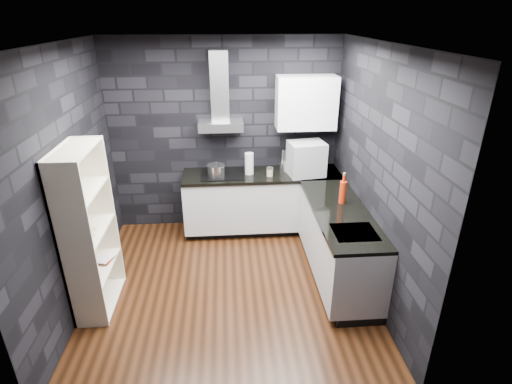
{
  "coord_description": "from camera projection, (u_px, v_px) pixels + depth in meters",
  "views": [
    {
      "loc": [
        0.02,
        -3.87,
        2.96
      ],
      "look_at": [
        0.35,
        0.45,
        1.0
      ],
      "focal_mm": 28.0,
      "sensor_mm": 36.0,
      "label": 1
    }
  ],
  "objects": [
    {
      "name": "glass_vase",
      "position": [
        249.0,
        164.0,
        5.5
      ],
      "size": [
        0.13,
        0.13,
        0.3
      ],
      "primitive_type": "cylinder",
      "rotation": [
        0.0,
        0.0,
        0.09
      ],
      "color": "silver",
      "rests_on": "counter_back_top"
    },
    {
      "name": "counter_right_top",
      "position": [
        340.0,
        212.0,
        4.55
      ],
      "size": [
        0.62,
        1.8,
        0.04
      ],
      "primitive_type": "cube",
      "color": "black",
      "rests_on": "counter_right_cab"
    },
    {
      "name": "upper_cabinet",
      "position": [
        306.0,
        103.0,
        5.34
      ],
      "size": [
        0.8,
        0.35,
        0.7
      ],
      "primitive_type": "cube",
      "color": "white",
      "rests_on": "wall_back"
    },
    {
      "name": "utensil_crock",
      "position": [
        283.0,
        167.0,
        5.61
      ],
      "size": [
        0.13,
        0.13,
        0.13
      ],
      "primitive_type": "cylinder",
      "rotation": [
        0.0,
        0.0,
        -0.41
      ],
      "color": "silver",
      "rests_on": "counter_back_top"
    },
    {
      "name": "counter_back_cab",
      "position": [
        262.0,
        200.0,
        5.75
      ],
      "size": [
        2.2,
        0.6,
        0.76
      ],
      "primitive_type": "cube",
      "color": "silver",
      "rests_on": "ground"
    },
    {
      "name": "ceiling",
      "position": [
        221.0,
        43.0,
        3.62
      ],
      "size": [
        3.2,
        3.2,
        0.0
      ],
      "primitive_type": "plane",
      "rotation": [
        3.14,
        0.0,
        0.0
      ],
      "color": "white"
    },
    {
      "name": "bookshelf",
      "position": [
        89.0,
        232.0,
        4.09
      ],
      "size": [
        0.51,
        0.86,
        1.8
      ],
      "primitive_type": "cube",
      "rotation": [
        0.0,
        0.0,
        0.23
      ],
      "color": "beige",
      "rests_on": "ground"
    },
    {
      "name": "counter_back_top",
      "position": [
        262.0,
        175.0,
        5.58
      ],
      "size": [
        2.2,
        0.62,
        0.04
      ],
      "primitive_type": "cube",
      "color": "black",
      "rests_on": "counter_back_cab"
    },
    {
      "name": "wall_left",
      "position": [
        66.0,
        185.0,
        4.06
      ],
      "size": [
        0.05,
        3.2,
        2.7
      ],
      "primitive_type": "cube",
      "color": "black",
      "rests_on": "ground"
    },
    {
      "name": "storage_jar",
      "position": [
        270.0,
        172.0,
        5.47
      ],
      "size": [
        0.11,
        0.11,
        0.11
      ],
      "primitive_type": "cylinder",
      "rotation": [
        0.0,
        0.0,
        -0.31
      ],
      "color": "tan",
      "rests_on": "counter_back_top"
    },
    {
      "name": "appliance_garage",
      "position": [
        306.0,
        159.0,
        5.45
      ],
      "size": [
        0.52,
        0.43,
        0.47
      ],
      "primitive_type": "cube",
      "rotation": [
        0.0,
        0.0,
        0.15
      ],
      "color": "#A4A7AB",
      "rests_on": "counter_back_top"
    },
    {
      "name": "toekick_back",
      "position": [
        261.0,
        225.0,
        5.96
      ],
      "size": [
        2.18,
        0.5,
        0.1
      ],
      "primitive_type": "cube",
      "color": "black",
      "rests_on": "ground"
    },
    {
      "name": "counter_corner_top",
      "position": [
        318.0,
        173.0,
        5.64
      ],
      "size": [
        0.62,
        0.62,
        0.04
      ],
      "primitive_type": "cube",
      "color": "black",
      "rests_on": "counter_right_cab"
    },
    {
      "name": "ground",
      "position": [
        230.0,
        285.0,
        4.73
      ],
      "size": [
        3.2,
        3.2,
        0.0
      ],
      "primitive_type": "plane",
      "color": "#3A1D0E"
    },
    {
      "name": "wall_front",
      "position": [
        228.0,
        272.0,
        2.7
      ],
      "size": [
        3.2,
        0.05,
        2.7
      ],
      "primitive_type": "cube",
      "color": "black",
      "rests_on": "ground"
    },
    {
      "name": "book_red",
      "position": [
        98.0,
        251.0,
        4.36
      ],
      "size": [
        0.15,
        0.05,
        0.21
      ],
      "primitive_type": "imported",
      "rotation": [
        0.0,
        0.0,
        -0.22
      ],
      "color": "maroon",
      "rests_on": "bookshelf"
    },
    {
      "name": "hood_chimney",
      "position": [
        220.0,
        86.0,
        5.24
      ],
      "size": [
        0.24,
        0.2,
        0.9
      ],
      "primitive_type": "cube",
      "color": "#B1B2B6",
      "rests_on": "hood_body"
    },
    {
      "name": "hood_body",
      "position": [
        221.0,
        125.0,
        5.39
      ],
      "size": [
        0.6,
        0.34,
        0.12
      ],
      "primitive_type": "cube",
      "color": "#B1B2B6",
      "rests_on": "wall_back"
    },
    {
      "name": "red_bottle",
      "position": [
        343.0,
        192.0,
        4.66
      ],
      "size": [
        0.1,
        0.1,
        0.27
      ],
      "primitive_type": "cylinder",
      "rotation": [
        0.0,
        0.0,
        -0.26
      ],
      "color": "#AE270D",
      "rests_on": "counter_right_top"
    },
    {
      "name": "fruit_bowl",
      "position": [
        86.0,
        233.0,
        3.99
      ],
      "size": [
        0.29,
        0.29,
        0.05
      ],
      "primitive_type": "imported",
      "rotation": [
        0.0,
        0.0,
        -0.42
      ],
      "color": "white",
      "rests_on": "bookshelf"
    },
    {
      "name": "counter_right_cab",
      "position": [
        338.0,
        242.0,
        4.72
      ],
      "size": [
        0.6,
        1.8,
        0.76
      ],
      "primitive_type": "cube",
      "color": "silver",
      "rests_on": "ground"
    },
    {
      "name": "wall_back",
      "position": [
        225.0,
        136.0,
        5.65
      ],
      "size": [
        3.2,
        0.05,
        2.7
      ],
      "primitive_type": "cube",
      "color": "black",
      "rests_on": "ground"
    },
    {
      "name": "pot",
      "position": [
        216.0,
        171.0,
        5.45
      ],
      "size": [
        0.27,
        0.27,
        0.14
      ],
      "primitive_type": "cylinder",
      "rotation": [
        0.0,
        0.0,
        0.16
      ],
      "color": "silver",
      "rests_on": "cooktop"
    },
    {
      "name": "cooktop",
      "position": [
        223.0,
        174.0,
        5.54
      ],
      "size": [
        0.58,
        0.5,
        0.01
      ],
      "primitive_type": "cube",
      "color": "black",
      "rests_on": "counter_back_top"
    },
    {
      "name": "wall_right",
      "position": [
        377.0,
        176.0,
        4.29
      ],
      "size": [
        0.05,
        3.2,
        2.7
      ],
      "primitive_type": "cube",
      "color": "black",
      "rests_on": "ground"
    },
    {
      "name": "toekick_right",
      "position": [
        338.0,
        272.0,
        4.9
      ],
      "size": [
        0.5,
        1.78,
        0.1
      ],
      "primitive_type": "cube",
      "color": "black",
      "rests_on": "ground"
    },
    {
      "name": "sink_rim",
      "position": [
        355.0,
        232.0,
        4.09
      ],
      "size": [
        0.44,
        0.4,
        0.01
      ],
      "primitive_type": "cube",
      "color": "#B1B2B6",
      "rests_on": "counter_right_top"
    },
    {
      "name": "book_second",
      "position": [
        98.0,
        249.0,
        4.37
      ],
      "size": [
        0.16,
        0.08,
        0.22
      ],
      "primitive_type": "imported",
      "rotation": [
        0.0,
        0.0,
        -0.39
      ],
      "color": "#B2B2B2",
      "rests_on": "bookshelf"
    }
  ]
}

